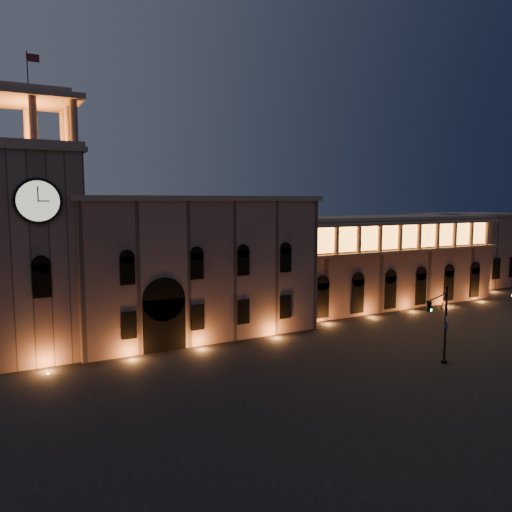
# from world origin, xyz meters

# --- Properties ---
(ground) EXTENTS (160.00, 160.00, 0.00)m
(ground) POSITION_xyz_m (0.00, 0.00, 0.00)
(ground) COLOR black
(ground) RESTS_ON ground
(government_building) EXTENTS (30.80, 12.80, 17.60)m
(government_building) POSITION_xyz_m (-2.08, 21.93, 8.77)
(government_building) COLOR #7F5E53
(government_building) RESTS_ON ground
(clock_tower) EXTENTS (9.80, 9.80, 32.40)m
(clock_tower) POSITION_xyz_m (-20.50, 20.98, 12.50)
(clock_tower) COLOR #7F5E53
(clock_tower) RESTS_ON ground
(colonnade_wing) EXTENTS (40.60, 11.50, 14.50)m
(colonnade_wing) POSITION_xyz_m (32.00, 23.92, 7.33)
(colonnade_wing) COLOR #7A594E
(colonnade_wing) RESTS_ON ground
(secondary_building) EXTENTS (20.00, 12.00, 14.00)m
(secondary_building) POSITION_xyz_m (58.00, 30.00, 7.00)
(secondary_building) COLOR #7A594E
(secondary_building) RESTS_ON ground
(traffic_light) EXTENTS (5.66, 2.62, 8.33)m
(traffic_light) POSITION_xyz_m (15.72, -2.34, 4.37)
(traffic_light) COLOR black
(traffic_light) RESTS_ON ground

